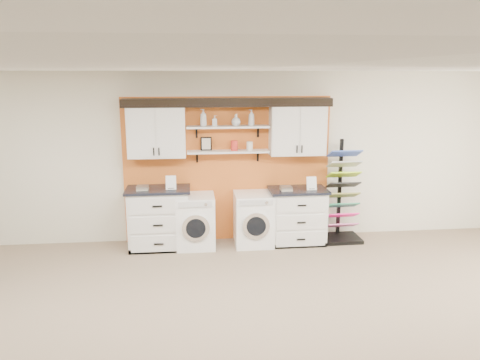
{
  "coord_description": "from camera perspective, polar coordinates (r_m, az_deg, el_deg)",
  "views": [
    {
      "loc": [
        -0.59,
        -3.64,
        2.76
      ],
      "look_at": [
        0.03,
        2.3,
        1.4
      ],
      "focal_mm": 35.0,
      "sensor_mm": 36.0,
      "label": 1
    }
  ],
  "objects": [
    {
      "name": "ceiling",
      "position": [
        3.68,
        3.31,
        13.47
      ],
      "size": [
        10.0,
        10.0,
        0.0
      ],
      "primitive_type": "plane",
      "rotation": [
        3.14,
        0.0,
        0.0
      ],
      "color": "white",
      "rests_on": "wall_back"
    },
    {
      "name": "wall_back",
      "position": [
        7.78,
        -1.57,
        2.78
      ],
      "size": [
        10.0,
        0.0,
        10.0
      ],
      "primitive_type": "plane",
      "rotation": [
        1.57,
        0.0,
        0.0
      ],
      "color": "silver",
      "rests_on": "floor"
    },
    {
      "name": "accent_panel",
      "position": [
        7.78,
        -1.55,
        1.29
      ],
      "size": [
        3.4,
        0.07,
        2.4
      ],
      "primitive_type": "cube",
      "color": "#CD6323",
      "rests_on": "wall_back"
    },
    {
      "name": "upper_cabinet_left",
      "position": [
        7.5,
        -10.16,
        5.92
      ],
      "size": [
        0.9,
        0.35,
        0.84
      ],
      "color": "silver",
      "rests_on": "wall_back"
    },
    {
      "name": "upper_cabinet_right",
      "position": [
        7.68,
        7.01,
        6.18
      ],
      "size": [
        0.9,
        0.35,
        0.84
      ],
      "color": "silver",
      "rests_on": "wall_back"
    },
    {
      "name": "shelf_lower",
      "position": [
        7.56,
        -1.46,
        3.49
      ],
      "size": [
        1.32,
        0.28,
        0.03
      ],
      "primitive_type": "cube",
      "color": "silver",
      "rests_on": "wall_back"
    },
    {
      "name": "shelf_upper",
      "position": [
        7.51,
        -1.48,
        6.5
      ],
      "size": [
        1.32,
        0.28,
        0.03
      ],
      "primitive_type": "cube",
      "color": "silver",
      "rests_on": "wall_back"
    },
    {
      "name": "crown_molding",
      "position": [
        7.48,
        -1.5,
        9.54
      ],
      "size": [
        3.3,
        0.41,
        0.13
      ],
      "color": "black",
      "rests_on": "wall_back"
    },
    {
      "name": "picture_frame",
      "position": [
        7.57,
        -4.15,
        4.43
      ],
      "size": [
        0.18,
        0.02,
        0.22
      ],
      "color": "black",
      "rests_on": "shelf_lower"
    },
    {
      "name": "canister_red",
      "position": [
        7.55,
        -0.71,
        4.22
      ],
      "size": [
        0.11,
        0.11,
        0.16
      ],
      "primitive_type": "cylinder",
      "color": "red",
      "rests_on": "shelf_lower"
    },
    {
      "name": "canister_cream",
      "position": [
        7.58,
        1.18,
        4.17
      ],
      "size": [
        0.1,
        0.1,
        0.14
      ],
      "primitive_type": "cylinder",
      "color": "silver",
      "rests_on": "shelf_lower"
    },
    {
      "name": "base_cabinet_left",
      "position": [
        7.64,
        -9.82,
        -4.6
      ],
      "size": [
        1.01,
        0.66,
        0.99
      ],
      "color": "silver",
      "rests_on": "floor"
    },
    {
      "name": "base_cabinet_right",
      "position": [
        7.82,
        6.98,
        -4.33
      ],
      "size": [
        0.94,
        0.66,
        0.92
      ],
      "color": "silver",
      "rests_on": "floor"
    },
    {
      "name": "washer",
      "position": [
        7.64,
        -5.45,
        -4.97
      ],
      "size": [
        0.61,
        0.71,
        0.86
      ],
      "color": "white",
      "rests_on": "floor"
    },
    {
      "name": "dryer",
      "position": [
        7.7,
        1.63,
        -4.75
      ],
      "size": [
        0.62,
        0.71,
        0.86
      ],
      "color": "white",
      "rests_on": "floor"
    },
    {
      "name": "sample_rack",
      "position": [
        8.04,
        12.3,
        -3.49
      ],
      "size": [
        0.63,
        0.53,
        1.7
      ],
      "rotation": [
        0.0,
        0.0,
        0.02
      ],
      "color": "black",
      "rests_on": "floor"
    },
    {
      "name": "soap_bottle_a",
      "position": [
        7.47,
        -4.49,
        7.59
      ],
      "size": [
        0.13,
        0.13,
        0.27
      ],
      "primitive_type": "imported",
      "rotation": [
        0.0,
        0.0,
        -1.86
      ],
      "color": "silver",
      "rests_on": "shelf_upper"
    },
    {
      "name": "soap_bottle_b",
      "position": [
        7.48,
        -3.11,
        7.23
      ],
      "size": [
        0.08,
        0.08,
        0.17
      ],
      "primitive_type": "imported",
      "rotation": [
        0.0,
        0.0,
        1.52
      ],
      "color": "silver",
      "rests_on": "shelf_upper"
    },
    {
      "name": "soap_bottle_c",
      "position": [
        7.51,
        -0.49,
        7.34
      ],
      "size": [
        0.19,
        0.19,
        0.19
      ],
      "primitive_type": "imported",
      "rotation": [
        0.0,
        0.0,
        2.01
      ],
      "color": "silver",
      "rests_on": "shelf_upper"
    },
    {
      "name": "soap_bottle_d",
      "position": [
        7.53,
        1.4,
        7.61
      ],
      "size": [
        0.14,
        0.14,
        0.25
      ],
      "primitive_type": "imported",
      "rotation": [
        0.0,
        0.0,
        -2.16
      ],
      "color": "silver",
      "rests_on": "shelf_upper"
    }
  ]
}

